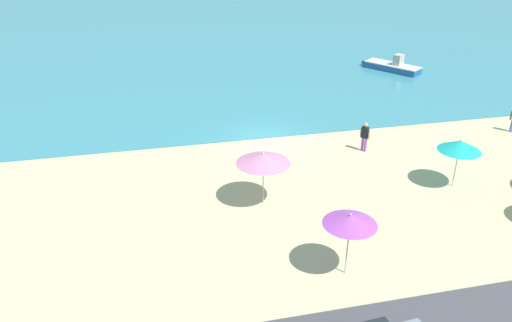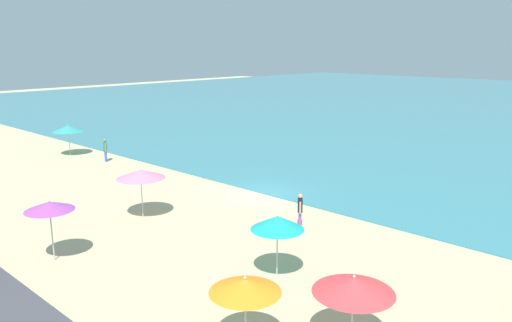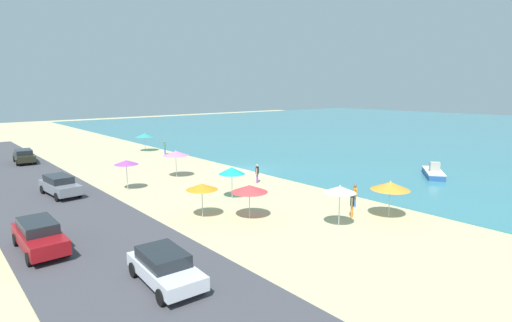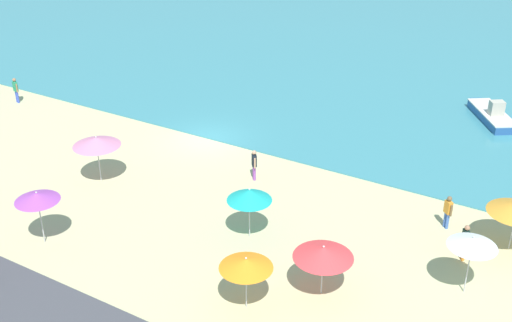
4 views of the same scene
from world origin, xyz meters
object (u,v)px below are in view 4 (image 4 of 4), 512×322
bather_3 (448,210)px  beach_umbrella_2 (246,263)px  beach_umbrella_3 (37,197)px  beach_umbrella_6 (249,195)px  skiff_nearshore (492,115)px  beach_umbrella_7 (473,242)px  bather_1 (254,163)px  bather_2 (16,89)px  beach_umbrella_1 (323,252)px  beach_umbrella_5 (96,142)px  bather_0 (465,240)px

bather_3 → beach_umbrella_2: bearing=-117.6°
beach_umbrella_3 → beach_umbrella_6: bearing=33.6°
beach_umbrella_3 → skiff_nearshore: bearing=60.0°
beach_umbrella_7 → beach_umbrella_3: bearing=-160.4°
beach_umbrella_2 → bather_3: beach_umbrella_2 is taller
bather_1 → bather_2: (-18.72, 1.09, 0.03)m
beach_umbrella_1 → skiff_nearshore: bearing=85.1°
beach_umbrella_1 → skiff_nearshore: 20.52m
beach_umbrella_1 → bather_2: 26.73m
beach_umbrella_5 → beach_umbrella_7: beach_umbrella_7 is taller
bather_0 → bather_2: 29.76m
beach_umbrella_5 → bather_1: bearing=32.0°
beach_umbrella_3 → beach_umbrella_7: size_ratio=0.98×
bather_2 → beach_umbrella_7: bearing=-8.8°
beach_umbrella_5 → bather_1: 7.87m
beach_umbrella_1 → skiff_nearshore: size_ratio=0.49×
beach_umbrella_3 → beach_umbrella_6: 8.83m
beach_umbrella_5 → skiff_nearshore: 23.63m
beach_umbrella_3 → beach_umbrella_5: bearing=108.0°
bather_2 → skiff_nearshore: bather_2 is taller
beach_umbrella_2 → skiff_nearshore: 22.91m
beach_umbrella_1 → bather_2: (-25.61, 7.60, -0.96)m
beach_umbrella_2 → bather_3: 10.41m
beach_umbrella_3 → beach_umbrella_6: beach_umbrella_3 is taller
beach_umbrella_1 → beach_umbrella_7: size_ratio=0.90×
bather_1 → beach_umbrella_3: bearing=-117.2°
beach_umbrella_3 → bather_3: beach_umbrella_3 is taller
beach_umbrella_1 → bather_2: size_ratio=1.36×
beach_umbrella_1 → bather_1: beach_umbrella_1 is taller
beach_umbrella_2 → bather_2: size_ratio=1.34×
bather_2 → beach_umbrella_5: bearing=-23.2°
beach_umbrella_2 → beach_umbrella_7: (6.70, 5.04, 0.30)m
beach_umbrella_6 → bather_3: beach_umbrella_6 is taller
beach_umbrella_2 → beach_umbrella_6: (-2.35, 4.08, 0.10)m
beach_umbrella_2 → beach_umbrella_6: 4.71m
beach_umbrella_1 → beach_umbrella_3: size_ratio=0.92×
beach_umbrella_2 → skiff_nearshore: size_ratio=0.48×
beach_umbrella_1 → beach_umbrella_3: beach_umbrella_3 is taller
beach_umbrella_5 → bather_1: beach_umbrella_5 is taller
beach_umbrella_6 → skiff_nearshore: (6.12, 18.46, -1.68)m
beach_umbrella_2 → bather_0: beach_umbrella_2 is taller
beach_umbrella_1 → bather_3: 7.62m
beach_umbrella_6 → bather_2: bearing=165.1°
beach_umbrella_1 → beach_umbrella_5: 13.69m
beach_umbrella_3 → beach_umbrella_6: size_ratio=1.04×
beach_umbrella_2 → bather_3: bearing=62.4°
beach_umbrella_7 → bather_3: bearing=114.8°
bather_2 → bather_1: bearing=-3.3°
beach_umbrella_5 → beach_umbrella_6: size_ratio=1.03×
beach_umbrella_1 → bather_3: beach_umbrella_1 is taller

